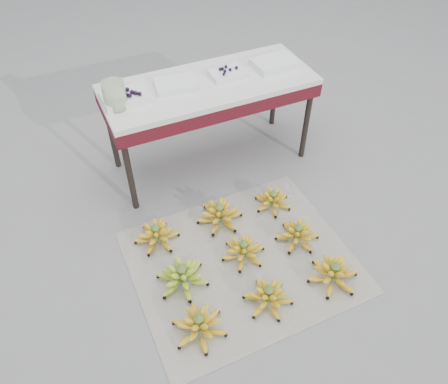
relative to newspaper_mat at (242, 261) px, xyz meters
name	(u,v)px	position (x,y,z in m)	size (l,w,h in m)	color
ground	(254,251)	(0.10, 0.04, 0.00)	(60.00, 60.00, 0.00)	slate
newspaper_mat	(242,261)	(0.00, 0.00, 0.00)	(1.25, 1.05, 0.01)	white
bunch_front_left	(199,325)	(-0.39, -0.31, 0.06)	(0.35, 0.35, 0.17)	yellow
bunch_front_center	(268,297)	(0.01, -0.30, 0.06)	(0.32, 0.32, 0.16)	yellow
bunch_front_right	(333,274)	(0.41, -0.33, 0.06)	(0.36, 0.36, 0.17)	yellow
bunch_mid_left	(182,276)	(-0.37, 0.01, 0.06)	(0.35, 0.35, 0.18)	#77A01B
bunch_mid_center	(243,251)	(0.02, 0.03, 0.06)	(0.31, 0.31, 0.16)	yellow
bunch_mid_right	(297,234)	(0.38, 0.00, 0.06)	(0.34, 0.34, 0.16)	yellow
bunch_back_left	(157,235)	(-0.40, 0.35, 0.06)	(0.31, 0.31, 0.16)	yellow
bunch_back_center	(220,215)	(0.01, 0.34, 0.06)	(0.37, 0.37, 0.17)	yellow
bunch_back_right	(273,200)	(0.38, 0.32, 0.05)	(0.24, 0.24, 0.15)	yellow
vendor_table	(209,92)	(0.20, 0.92, 0.58)	(1.36, 0.54, 0.65)	black
tray_far_left	(125,97)	(-0.34, 0.93, 0.67)	(0.28, 0.21, 0.07)	silver
tray_left	(176,84)	(-0.02, 0.94, 0.67)	(0.28, 0.22, 0.04)	silver
tray_right	(227,74)	(0.33, 0.93, 0.67)	(0.22, 0.16, 0.06)	silver
tray_far_right	(274,63)	(0.67, 0.92, 0.67)	(0.29, 0.21, 0.04)	silver
glass_jar	(115,95)	(-0.41, 0.88, 0.73)	(0.13, 0.13, 0.17)	#DCF2C0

